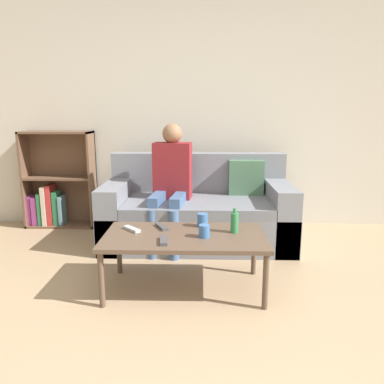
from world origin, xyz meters
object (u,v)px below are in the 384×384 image
Objects in this scene: bookshelf at (57,188)px; person_adult at (171,177)px; couch at (198,213)px; tv_remote_0 at (162,227)px; cup_far at (204,231)px; tv_remote_2 at (163,241)px; bottle at (234,222)px; coffee_table at (185,240)px; cup_near at (202,220)px; tv_remote_1 at (132,229)px.

person_adult is at bearing -24.17° from bookshelf.
person_adult is (1.38, -0.62, 0.25)m from bookshelf.
tv_remote_0 is at bearing -106.91° from couch.
bookshelf is (-1.65, 0.53, 0.15)m from couch.
person_adult is 13.04× the size of cup_far.
couch reaches higher than cup_far.
couch reaches higher than tv_remote_2.
bottle is (0.51, 0.22, 0.07)m from tv_remote_2.
couch is at bearing 24.96° from person_adult.
couch is 20.17× the size of cup_far.
coffee_table is at bearing -66.19° from tv_remote_0.
cup_near is at bearing 148.67° from bottle.
bookshelf is 2.37m from cup_far.
tv_remote_1 is at bearing -52.65° from bookshelf.
bookshelf is at bearing 135.83° from cup_far.
tv_remote_1 is (-0.50, -0.97, 0.14)m from couch.
couch is at bearing 105.44° from bottle.
cup_near is 1.13× the size of cup_far.
coffee_table is 0.42m from tv_remote_1.
tv_remote_1 is 0.89× the size of tv_remote_2.
bookshelf is at bearing 162.87° from person_adult.
bookshelf reaches higher than cup_near.
person_adult is at bearing 107.13° from cup_far.
cup_far is (0.05, -1.12, 0.18)m from couch.
tv_remote_0 is (-0.33, 0.21, -0.03)m from cup_far.
cup_near reaches higher than tv_remote_2.
coffee_table is (-0.09, -1.07, 0.09)m from couch.
tv_remote_0 is 1.12× the size of tv_remote_1.
couch is 10.60× the size of tv_remote_2.
tv_remote_2 is at bearing -51.17° from bookshelf.
tv_remote_1 is 0.83× the size of bottle.
person_adult is (-0.26, -0.09, 0.39)m from couch.
couch is 10.61× the size of tv_remote_0.
tv_remote_1 is at bearing 171.50° from tv_remote_0.
couch reaches higher than tv_remote_0.
cup_near is at bearing -87.32° from couch.
tv_remote_0 is 0.56m from bottle.
bookshelf is at bearing 162.02° from couch.
tv_remote_1 is (1.15, -1.51, -0.00)m from bookshelf.
couch reaches higher than tv_remote_1.
cup_near is at bearing -39.55° from bookshelf.
tv_remote_2 is at bearing -131.62° from coffee_table.
bottle is at bearing -46.05° from tv_remote_1.
bookshelf reaches higher than cup_far.
tv_remote_0 is at bearing 170.11° from bottle.
person_adult reaches higher than couch.
coffee_table is 0.99× the size of person_adult.
coffee_table is at bearing 161.02° from cup_far.
tv_remote_2 is at bearing -156.38° from bottle.
tv_remote_2 is at bearing -159.02° from cup_far.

